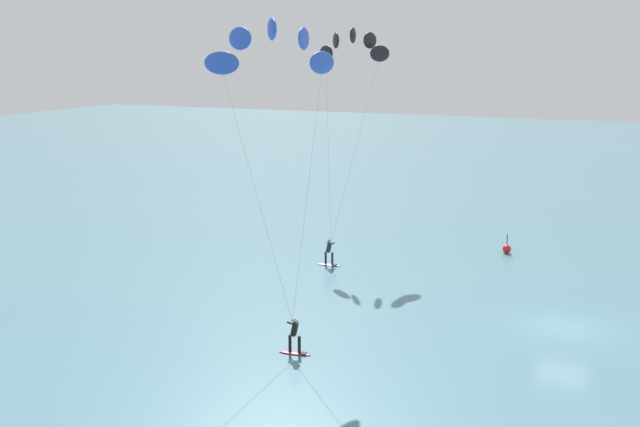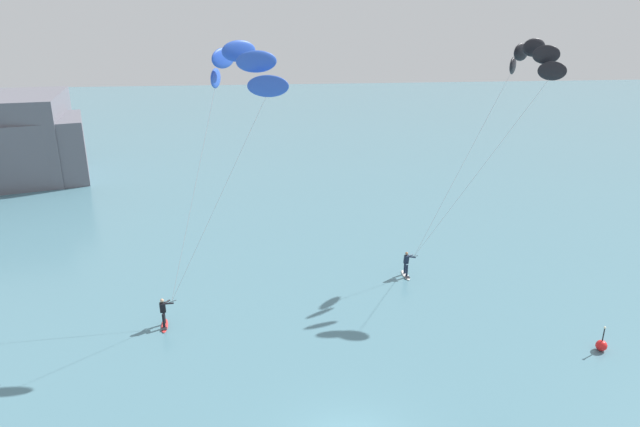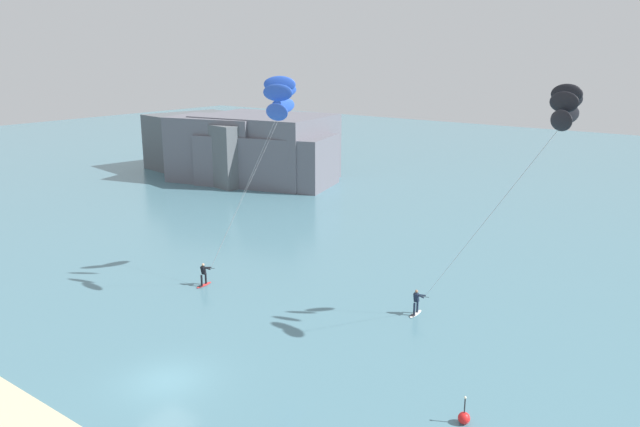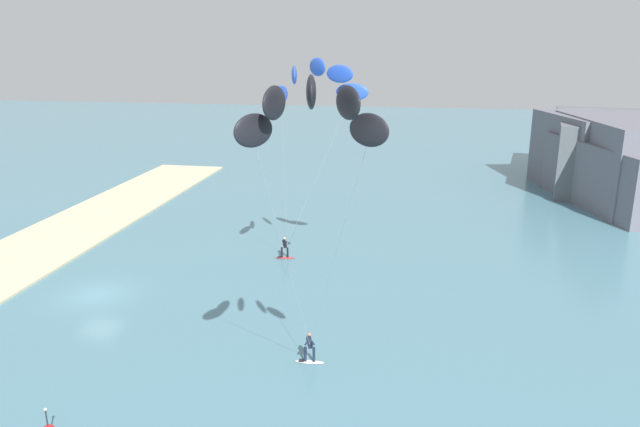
{
  "view_description": "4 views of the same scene",
  "coord_description": "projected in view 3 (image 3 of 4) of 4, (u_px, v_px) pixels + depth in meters",
  "views": [
    {
      "loc": [
        -40.35,
        -4.96,
        13.46
      ],
      "look_at": [
        -3.94,
        11.31,
        5.46
      ],
      "focal_mm": 47.0,
      "sensor_mm": 36.0,
      "label": 1
    },
    {
      "loc": [
        -3.07,
        -17.13,
        16.15
      ],
      "look_at": [
        0.26,
        13.42,
        5.15
      ],
      "focal_mm": 31.57,
      "sensor_mm": 36.0,
      "label": 2
    },
    {
      "loc": [
        23.81,
        -18.32,
        16.4
      ],
      "look_at": [
        1.4,
        11.13,
        6.8
      ],
      "focal_mm": 35.27,
      "sensor_mm": 36.0,
      "label": 3
    },
    {
      "loc": [
        32.6,
        20.3,
        15.67
      ],
      "look_at": [
        -3.23,
        14.1,
        5.22
      ],
      "focal_mm": 33.46,
      "sensor_mm": 36.0,
      "label": 4
    }
  ],
  "objects": [
    {
      "name": "ground_plane",
      "position": [
        167.0,
        381.0,
        32.18
      ],
      "size": [
        240.0,
        240.0,
        0.0
      ],
      "primitive_type": "plane",
      "color": "slate"
    },
    {
      "name": "kitesurfer_nearshore",
      "position": [
        277.0,
        103.0,
        41.89
      ],
      "size": [
        7.38,
        7.16,
        14.8
      ],
      "color": "red",
      "rests_on": "ground"
    },
    {
      "name": "kitesurfer_mid_water",
      "position": [
        558.0,
        116.0,
        33.94
      ],
      "size": [
        9.0,
        5.0,
        14.71
      ],
      "color": "white",
      "rests_on": "ground"
    },
    {
      "name": "marker_buoy",
      "position": [
        464.0,
        418.0,
        28.43
      ],
      "size": [
        0.56,
        0.56,
        1.38
      ],
      "color": "red",
      "rests_on": "ground"
    },
    {
      "name": "distant_headland",
      "position": [
        241.0,
        149.0,
        82.85
      ],
      "size": [
        30.78,
        16.64,
        8.44
      ],
      "color": "slate",
      "rests_on": "ground"
    }
  ]
}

